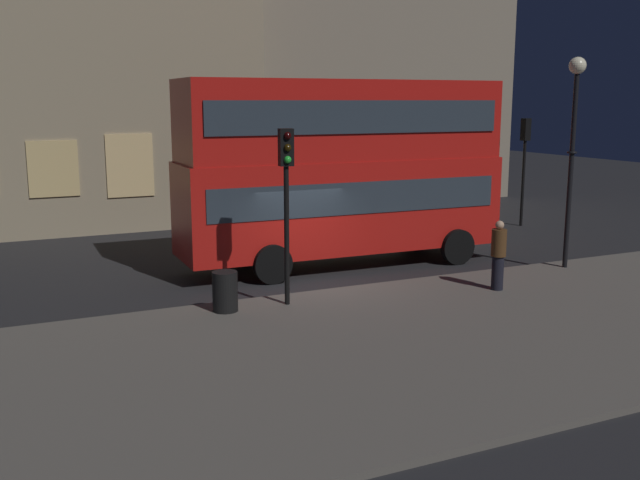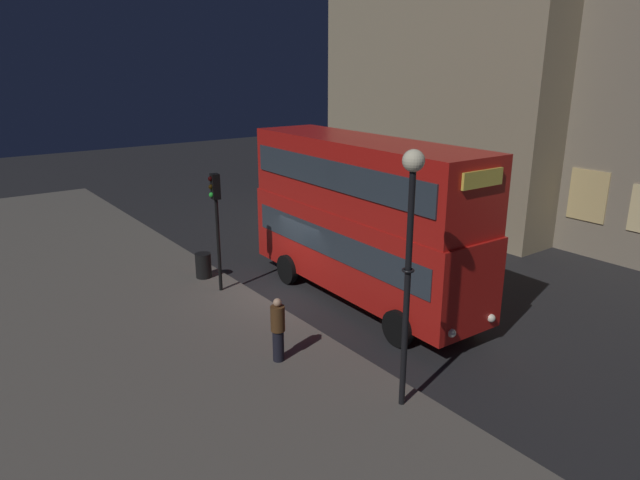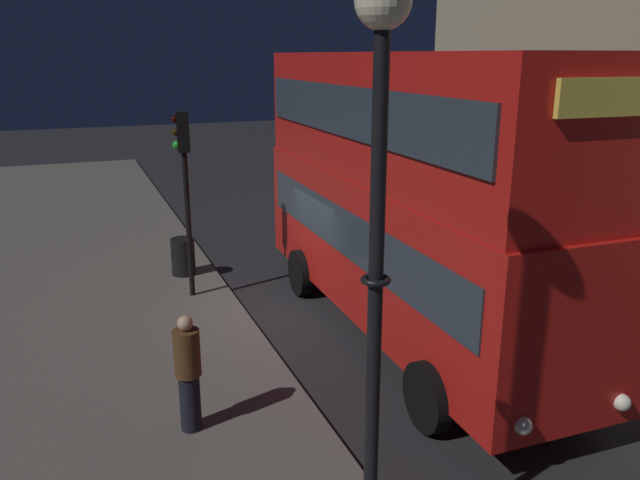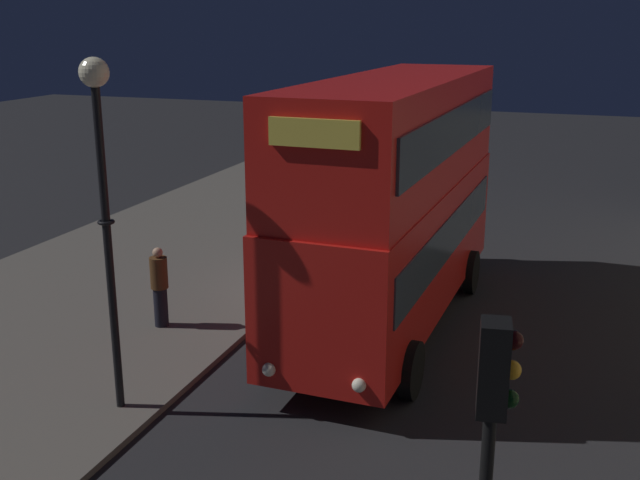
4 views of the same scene
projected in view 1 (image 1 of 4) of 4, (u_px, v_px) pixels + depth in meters
The scene contains 9 objects.
ground_plane at pixel (311, 287), 19.42m from camera, with size 80.00×80.00×0.00m, color #232326.
sidewalk_slab at pixel (415, 341), 14.86m from camera, with size 44.00×8.66×0.12m, color #5B564F.
building_plain_facade at pixel (340, 0), 35.69m from camera, with size 15.71×7.69×19.42m.
double_decker_bus at pixel (342, 164), 21.37m from camera, with size 9.81×3.00×5.45m.
traffic_light_near_kerb at pixel (286, 180), 16.76m from camera, with size 0.35×0.38×4.13m.
traffic_light_far_side at pixel (524, 149), 28.30m from camera, with size 0.36×0.38×4.19m.
street_lamp at pixel (574, 121), 20.38m from camera, with size 0.47×0.47×5.93m.
pedestrian at pixel (498, 255), 18.49m from camera, with size 0.38×0.38×1.79m.
litter_bin at pixel (225, 291), 16.68m from camera, with size 0.58×0.58×0.92m, color black.
Camera 1 is at (-7.80, -17.15, 4.88)m, focal length 41.01 mm.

